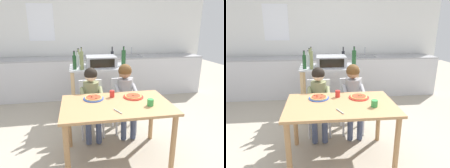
# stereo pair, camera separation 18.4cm
# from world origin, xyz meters

# --- Properties ---
(ground_plane) EXTENTS (11.01, 11.01, 0.00)m
(ground_plane) POSITION_xyz_m (0.00, 1.10, 0.00)
(ground_plane) COLOR #A89E8C
(back_wall_tiled) EXTENTS (5.51, 0.13, 2.70)m
(back_wall_tiled) POSITION_xyz_m (-0.00, 2.81, 1.35)
(back_wall_tiled) COLOR white
(back_wall_tiled) RESTS_ON ground
(kitchen_counter) EXTENTS (4.96, 0.60, 1.10)m
(kitchen_counter) POSITION_xyz_m (0.00, 2.40, 0.45)
(kitchen_counter) COLOR silver
(kitchen_counter) RESTS_ON ground
(kitchen_island_cart) EXTENTS (0.99, 0.61, 0.92)m
(kitchen_island_cart) POSITION_xyz_m (-0.06, 1.26, 0.61)
(kitchen_island_cart) COLOR #B7BABF
(kitchen_island_cart) RESTS_ON ground
(toaster_oven) EXTENTS (0.50, 0.40, 0.18)m
(toaster_oven) POSITION_xyz_m (-0.02, 1.25, 1.01)
(toaster_oven) COLOR #999BA0
(toaster_oven) RESTS_ON kitchen_island_cart
(bottle_tall_green_wine) EXTENTS (0.06, 0.06, 0.36)m
(bottle_tall_green_wine) POSITION_xyz_m (-0.35, 1.06, 1.07)
(bottle_tall_green_wine) COLOR olive
(bottle_tall_green_wine) RESTS_ON kitchen_island_cart
(bottle_slim_sauce) EXTENTS (0.06, 0.06, 0.27)m
(bottle_slim_sauce) POSITION_xyz_m (-0.42, 1.29, 1.03)
(bottle_slim_sauce) COLOR #ADB7B2
(bottle_slim_sauce) RESTS_ON kitchen_island_cart
(bottle_squat_spirits) EXTENTS (0.07, 0.07, 0.33)m
(bottle_squat_spirits) POSITION_xyz_m (0.38, 1.28, 1.05)
(bottle_squat_spirits) COLOR #1E4723
(bottle_squat_spirits) RESTS_ON kitchen_island_cart
(bottle_brown_beer) EXTENTS (0.06, 0.06, 0.30)m
(bottle_brown_beer) POSITION_xyz_m (-0.47, 1.10, 1.04)
(bottle_brown_beer) COLOR #1E4723
(bottle_brown_beer) RESTS_ON kitchen_island_cart
(bottle_dark_olive_oil) EXTENTS (0.05, 0.05, 0.30)m
(bottle_dark_olive_oil) POSITION_xyz_m (0.22, 1.51, 1.04)
(bottle_dark_olive_oil) COLOR black
(bottle_dark_olive_oil) RESTS_ON kitchen_island_cart
(bottle_clear_vinegar) EXTENTS (0.07, 0.07, 0.29)m
(bottle_clear_vinegar) POSITION_xyz_m (-0.40, 1.49, 1.04)
(bottle_clear_vinegar) COLOR olive
(bottle_clear_vinegar) RESTS_ON kitchen_island_cart
(dining_table) EXTENTS (1.27, 0.80, 0.73)m
(dining_table) POSITION_xyz_m (0.00, 0.00, 0.62)
(dining_table) COLOR #AD7F51
(dining_table) RESTS_ON ground
(dining_chair_left) EXTENTS (0.36, 0.36, 0.81)m
(dining_chair_left) POSITION_xyz_m (-0.25, 0.66, 0.48)
(dining_chair_left) COLOR silver
(dining_chair_left) RESTS_ON ground
(dining_chair_right) EXTENTS (0.36, 0.36, 0.81)m
(dining_chair_right) POSITION_xyz_m (0.25, 0.69, 0.48)
(dining_chair_right) COLOR silver
(dining_chair_right) RESTS_ON ground
(child_in_olive_shirt) EXTENTS (0.32, 0.42, 1.02)m
(child_in_olive_shirt) POSITION_xyz_m (-0.25, 0.54, 0.66)
(child_in_olive_shirt) COLOR #424C6B
(child_in_olive_shirt) RESTS_ON ground
(child_in_grey_shirt) EXTENTS (0.32, 0.42, 1.05)m
(child_in_grey_shirt) POSITION_xyz_m (0.25, 0.57, 0.68)
(child_in_grey_shirt) COLOR #424C6B
(child_in_grey_shirt) RESTS_ON ground
(pizza_plate_blue_rimmed) EXTENTS (0.25, 0.25, 0.03)m
(pizza_plate_blue_rimmed) POSITION_xyz_m (-0.25, 0.20, 0.74)
(pizza_plate_blue_rimmed) COLOR #3356B7
(pizza_plate_blue_rimmed) RESTS_ON dining_table
(pizza_plate_red_rimmed) EXTENTS (0.25, 0.25, 0.03)m
(pizza_plate_red_rimmed) POSITION_xyz_m (0.25, 0.17, 0.74)
(pizza_plate_red_rimmed) COLOR red
(pizza_plate_red_rimmed) RESTS_ON dining_table
(drinking_cup_red) EXTENTS (0.06, 0.06, 0.09)m
(drinking_cup_red) POSITION_xyz_m (-0.01, 0.23, 0.77)
(drinking_cup_red) COLOR red
(drinking_cup_red) RESTS_ON dining_table
(drinking_cup_green) EXTENTS (0.08, 0.08, 0.08)m
(drinking_cup_green) POSITION_xyz_m (0.37, -0.12, 0.77)
(drinking_cup_green) COLOR green
(drinking_cup_green) RESTS_ON dining_table
(serving_spoon) EXTENTS (0.07, 0.13, 0.01)m
(serving_spoon) POSITION_xyz_m (-0.03, -0.22, 0.73)
(serving_spoon) COLOR #B7BABF
(serving_spoon) RESTS_ON dining_table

